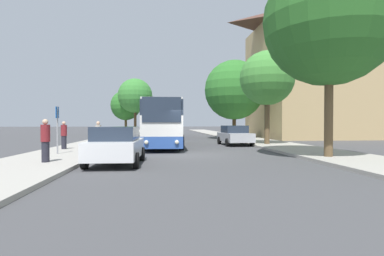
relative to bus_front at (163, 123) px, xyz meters
The scene contains 17 objects.
ground_plane 6.29m from the bus_front, 74.09° to the right, with size 300.00×300.00×0.00m, color #424244.
sidewalk_left 8.07m from the bus_front, 132.60° to the right, with size 4.00×120.00×0.15m, color #A39E93.
sidewalk_right 10.56m from the bus_front, 33.87° to the right, with size 4.00×120.00×0.15m, color #A39E93.
building_right_background 25.87m from the bus_front, 30.07° to the left, with size 19.76×13.13×17.60m.
bus_front is the anchor object (origin of this frame).
bus_middle 14.85m from the bus_front, 90.30° to the left, with size 3.02×12.17×3.19m.
parked_car_left_curb 9.94m from the bus_front, 101.63° to the right, with size 2.21×4.04×1.59m.
parked_car_right_near 5.81m from the bus_front, ahead, with size 2.28×4.20×1.56m.
bus_stop_sign 8.39m from the bus_front, 130.97° to the right, with size 0.08×0.45×2.50m.
pedestrian_waiting_near 5.38m from the bus_front, 138.94° to the right, with size 0.36×0.36×1.71m.
pedestrian_waiting_far 10.92m from the bus_front, 116.20° to the right, with size 0.36×0.36×1.76m.
pedestrian_walking_back 7.01m from the bus_front, 151.35° to the right, with size 0.36×0.36×1.71m.
tree_left_near 24.21m from the bus_front, 100.07° to the left, with size 5.19×5.19×8.37m.
tree_left_far 27.80m from the bus_front, 102.52° to the left, with size 4.85×4.85×6.95m.
tree_right_near 8.71m from the bus_front, ahead, with size 4.19×4.19×7.18m.
tree_right_mid 13.05m from the bus_front, 51.47° to the left, with size 6.53×6.53×8.52m.
tree_right_far 12.84m from the bus_front, 48.62° to the right, with size 6.20×6.20×9.58m.
Camera 1 is at (-1.71, -16.67, 1.73)m, focal length 28.00 mm.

